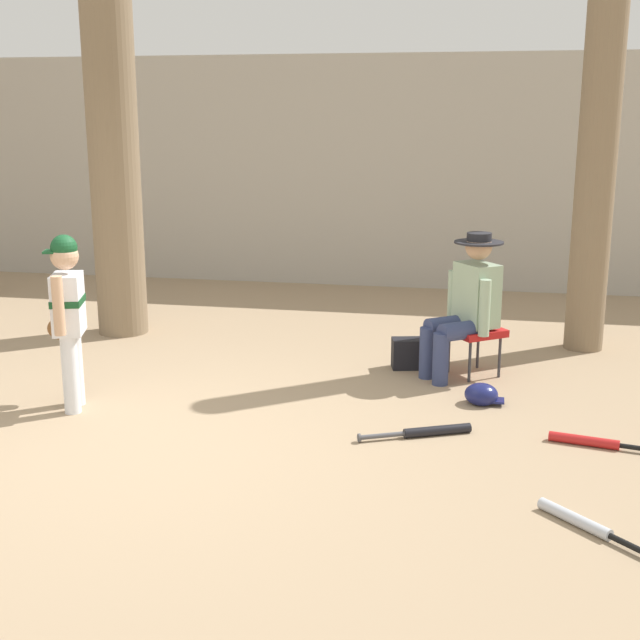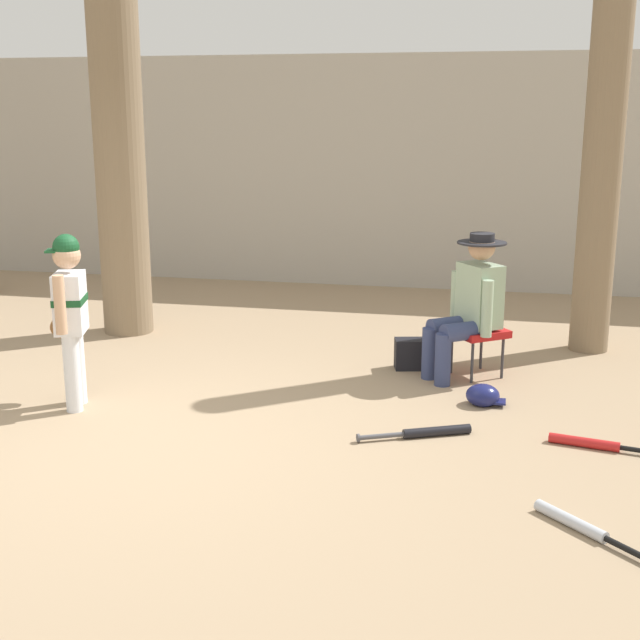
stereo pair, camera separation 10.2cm
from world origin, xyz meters
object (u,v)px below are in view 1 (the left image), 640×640
at_px(tree_near_player, 107,37).
at_px(handbag_beside_stool, 412,353).
at_px(seated_spectator, 466,302).
at_px(young_ballplayer, 68,311).
at_px(bat_aluminum_silver, 583,523).
at_px(tree_behind_spectator, 598,146).
at_px(bat_black_composite, 429,431).
at_px(folding_stool, 475,333).
at_px(batting_helmet_navy, 482,395).
at_px(bat_red_barrel, 593,442).

relative_size(tree_near_player, handbag_beside_stool, 19.03).
relative_size(tree_near_player, seated_spectator, 5.39).
xyz_separation_m(young_ballplayer, bat_aluminum_silver, (3.54, -1.24, -0.71)).
xyz_separation_m(tree_behind_spectator, bat_black_composite, (-1.26, -2.51, -1.82)).
xyz_separation_m(tree_near_player, folding_stool, (3.47, -0.77, -2.46)).
height_order(young_ballplayer, bat_aluminum_silver, young_ballplayer).
height_order(tree_near_player, batting_helmet_navy, tree_near_player).
distance_m(young_ballplayer, seated_spectator, 3.14).
bearing_deg(tree_near_player, handbag_beside_stool, -12.84).
xyz_separation_m(tree_near_player, bat_black_composite, (3.20, -2.23, -2.79)).
distance_m(handbag_beside_stool, batting_helmet_navy, 1.02).
distance_m(young_ballplayer, bat_black_composite, 2.74).
height_order(folding_stool, bat_red_barrel, folding_stool).
bearing_deg(seated_spectator, tree_near_player, 166.34).
relative_size(tree_behind_spectator, bat_red_barrel, 5.60).
distance_m(tree_near_player, handbag_beside_stool, 4.05).
xyz_separation_m(bat_aluminum_silver, bat_red_barrel, (0.18, 1.20, -0.00)).
distance_m(tree_near_player, folding_stool, 4.32).
bearing_deg(bat_red_barrel, bat_aluminum_silver, -98.55).
relative_size(tree_near_player, batting_helmet_navy, 21.66).
bearing_deg(bat_aluminum_silver, tree_near_player, 140.27).
distance_m(young_ballplayer, batting_helmet_navy, 3.14).
bearing_deg(folding_stool, handbag_beside_stool, 169.85).
bearing_deg(handbag_beside_stool, bat_aluminum_silver, -67.06).
bearing_deg(bat_black_composite, tree_near_player, 145.11).
relative_size(tree_near_player, tree_behind_spectator, 1.52).
bearing_deg(young_ballplayer, folding_stool, 25.81).
height_order(tree_behind_spectator, young_ballplayer, tree_behind_spectator).
bearing_deg(folding_stool, bat_black_composite, -100.37).
relative_size(seated_spectator, bat_aluminum_silver, 2.02).
xyz_separation_m(tree_behind_spectator, handbag_beside_stool, (-1.51, -0.95, -1.73)).
xyz_separation_m(folding_stool, bat_black_composite, (-0.27, -1.47, -0.33)).
relative_size(bat_black_composite, bat_red_barrel, 1.00).
bearing_deg(bat_red_barrel, seated_spectator, 122.75).
bearing_deg(tree_near_player, bat_aluminum_silver, -39.73).
height_order(folding_stool, bat_aluminum_silver, folding_stool).
height_order(bat_aluminum_silver, bat_red_barrel, same).
relative_size(tree_near_player, bat_red_barrel, 8.53).
bearing_deg(handbag_beside_stool, seated_spectator, -18.94).
xyz_separation_m(tree_behind_spectator, folding_stool, (-0.99, -1.04, -1.49)).
bearing_deg(tree_behind_spectator, folding_stool, -133.54).
bearing_deg(young_ballplayer, bat_black_composite, -1.32).
bearing_deg(seated_spectator, folding_stool, 37.06).
xyz_separation_m(tree_behind_spectator, young_ballplayer, (-3.90, -2.45, -1.11)).
bearing_deg(tree_behind_spectator, bat_black_composite, -116.61).
bearing_deg(bat_red_barrel, handbag_beside_stool, 131.00).
height_order(bat_aluminum_silver, bat_black_composite, same).
relative_size(folding_stool, handbag_beside_stool, 1.65).
bearing_deg(batting_helmet_navy, bat_black_composite, -115.12).
bearing_deg(folding_stool, bat_red_barrel, -60.65).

